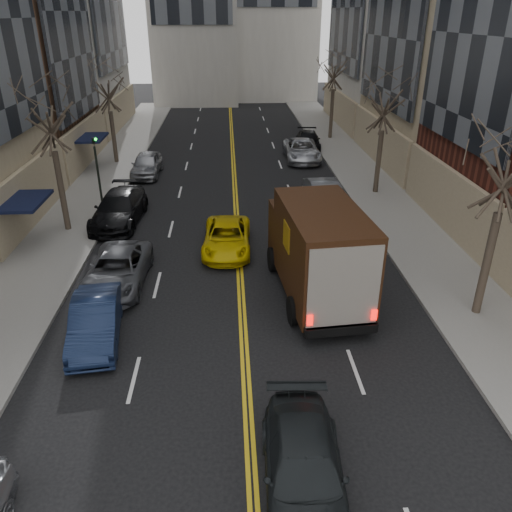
{
  "coord_description": "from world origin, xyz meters",
  "views": [
    {
      "loc": [
        -0.39,
        -4.46,
        10.3
      ],
      "look_at": [
        0.55,
        12.03,
        2.2
      ],
      "focal_mm": 35.0,
      "sensor_mm": 36.0,
      "label": 1
    }
  ],
  "objects": [
    {
      "name": "sidewalk_left",
      "position": [
        -9.0,
        27.0,
        0.07
      ],
      "size": [
        4.0,
        66.0,
        0.15
      ],
      "primitive_type": "cube",
      "color": "slate",
      "rests_on": "ground"
    },
    {
      "name": "sidewalk_right",
      "position": [
        9.0,
        27.0,
        0.07
      ],
      "size": [
        4.0,
        66.0,
        0.15
      ],
      "primitive_type": "cube",
      "color": "slate",
      "rests_on": "ground"
    },
    {
      "name": "tree_lf_mid",
      "position": [
        -8.8,
        20.0,
        6.6
      ],
      "size": [
        3.2,
        3.2,
        8.91
      ],
      "color": "#382D23",
      "rests_on": "sidewalk_left"
    },
    {
      "name": "tree_lf_far",
      "position": [
        -8.8,
        33.0,
        6.02
      ],
      "size": [
        3.2,
        3.2,
        8.12
      ],
      "color": "#382D23",
      "rests_on": "sidewalk_left"
    },
    {
      "name": "tree_rt_mid",
      "position": [
        8.8,
        25.0,
        6.17
      ],
      "size": [
        3.2,
        3.2,
        8.32
      ],
      "color": "#382D23",
      "rests_on": "sidewalk_right"
    },
    {
      "name": "tree_rt_far",
      "position": [
        8.8,
        40.0,
        6.74
      ],
      "size": [
        3.2,
        3.2,
        9.11
      ],
      "color": "#382D23",
      "rests_on": "sidewalk_right"
    },
    {
      "name": "traffic_signal",
      "position": [
        -7.39,
        22.0,
        2.82
      ],
      "size": [
        0.29,
        0.26,
        4.7
      ],
      "color": "black",
      "rests_on": "sidewalk_left"
    },
    {
      "name": "ups_truck",
      "position": [
        2.98,
        12.83,
        1.96
      ],
      "size": [
        3.41,
        7.33,
        3.9
      ],
      "rotation": [
        0.0,
        0.0,
        0.09
      ],
      "color": "black",
      "rests_on": "ground"
    },
    {
      "name": "observer_sedan",
      "position": [
        1.2,
        3.71,
        0.69
      ],
      "size": [
        2.14,
        4.83,
        1.38
      ],
      "rotation": [
        0.0,
        0.0,
        -0.04
      ],
      "color": "black",
      "rests_on": "ground"
    },
    {
      "name": "taxi",
      "position": [
        -0.54,
        17.24,
        0.66
      ],
      "size": [
        2.38,
        4.83,
        1.32
      ],
      "primitive_type": "imported",
      "rotation": [
        0.0,
        0.0,
        -0.04
      ],
      "color": "#D5B809",
      "rests_on": "ground"
    },
    {
      "name": "pedestrian",
      "position": [
        2.21,
        12.31,
        0.78
      ],
      "size": [
        0.55,
        0.66,
        1.56
      ],
      "primitive_type": "imported",
      "rotation": [
        0.0,
        0.0,
        1.94
      ],
      "color": "black",
      "rests_on": "ground"
    },
    {
      "name": "parked_lf_b",
      "position": [
        -5.1,
        10.26,
        0.73
      ],
      "size": [
        2.09,
        4.56,
        1.45
      ],
      "primitive_type": "imported",
      "rotation": [
        0.0,
        0.0,
        0.13
      ],
      "color": "#111B36",
      "rests_on": "ground"
    },
    {
      "name": "parked_lf_c",
      "position": [
        -5.1,
        14.09,
        0.7
      ],
      "size": [
        2.48,
        5.1,
        1.4
      ],
      "primitive_type": "imported",
      "rotation": [
        0.0,
        0.0,
        -0.03
      ],
      "color": "#484A4F",
      "rests_on": "ground"
    },
    {
      "name": "parked_lf_d",
      "position": [
        -6.3,
        21.06,
        0.81
      ],
      "size": [
        2.62,
        5.74,
        1.63
      ],
      "primitive_type": "imported",
      "rotation": [
        0.0,
        0.0,
        -0.06
      ],
      "color": "black",
      "rests_on": "ground"
    },
    {
      "name": "parked_lf_e",
      "position": [
        -6.06,
        29.8,
        0.78
      ],
      "size": [
        1.93,
        4.64,
        1.57
      ],
      "primitive_type": "imported",
      "rotation": [
        0.0,
        0.0,
        -0.02
      ],
      "color": "#96989D",
      "rests_on": "ground"
    },
    {
      "name": "parked_rt_a",
      "position": [
        5.1,
        22.47,
        0.8
      ],
      "size": [
        1.94,
        4.94,
        1.6
      ],
      "primitive_type": "imported",
      "rotation": [
        0.0,
        0.0,
        0.05
      ],
      "color": "#4F5257",
      "rests_on": "ground"
    },
    {
      "name": "parked_rt_b",
      "position": [
        5.26,
        33.17,
        0.77
      ],
      "size": [
        2.63,
        5.57,
        1.54
      ],
      "primitive_type": "imported",
      "rotation": [
        0.0,
        0.0,
        -0.01
      ],
      "color": "#B7B9BF",
      "rests_on": "ground"
    },
    {
      "name": "parked_rt_c",
      "position": [
        6.3,
        36.72,
        0.68
      ],
      "size": [
        2.34,
        4.87,
        1.37
      ],
      "primitive_type": "imported",
      "rotation": [
        0.0,
        0.0,
        -0.09
      ],
      "color": "black",
      "rests_on": "ground"
    }
  ]
}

